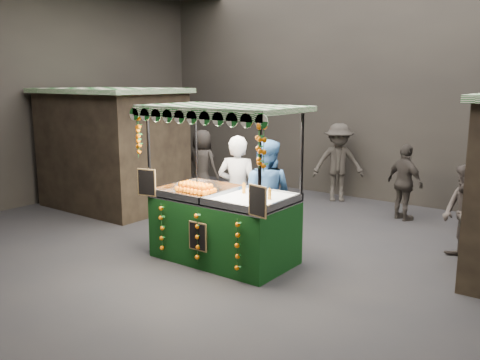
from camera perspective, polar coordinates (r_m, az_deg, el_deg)
The scene contains 11 objects.
ground at distance 8.24m, azimuth 0.98°, elevation -8.63°, with size 12.00×12.00×0.00m, color black.
market_hall at distance 7.77m, azimuth 1.07°, elevation 15.54°, with size 12.10×10.10×5.05m.
neighbour_stall_left at distance 11.61m, azimuth -14.00°, elevation 3.51°, with size 3.00×2.20×2.60m.
juice_stall at distance 7.90m, azimuth -1.89°, elevation -3.84°, with size 2.48×1.46×2.41m.
vendor_grey at distance 8.65m, azimuth -0.27°, elevation -1.19°, with size 0.80×0.67×1.88m.
vendor_blue at distance 8.35m, azimuth 2.84°, elevation -1.74°, with size 1.04×0.90×1.85m.
shopper_0 at distance 12.24m, azimuth -9.06°, elevation 2.31°, with size 0.79×0.65×1.87m.
shopper_1 at distance 8.54m, azimuth 23.74°, elevation -3.51°, with size 0.94×0.93×1.53m.
shopper_2 at distance 10.72m, azimuth 17.88°, elevation -0.27°, with size 0.97×0.74×1.53m.
shopper_3 at distance 12.01m, azimuth 10.87°, elevation 1.92°, with size 1.34×1.20×1.80m.
shopper_4 at distance 11.86m, azimuth -4.26°, elevation 1.61°, with size 0.84×0.57×1.66m.
Camera 1 is at (4.50, -6.31, 2.79)m, focal length 38.33 mm.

